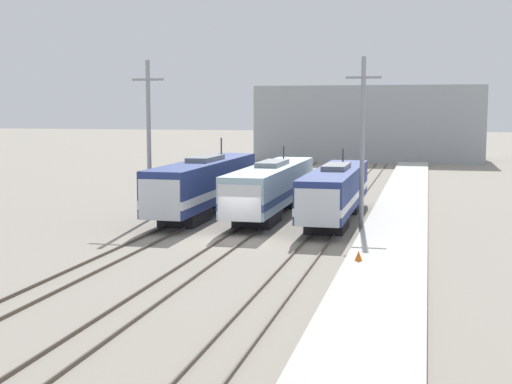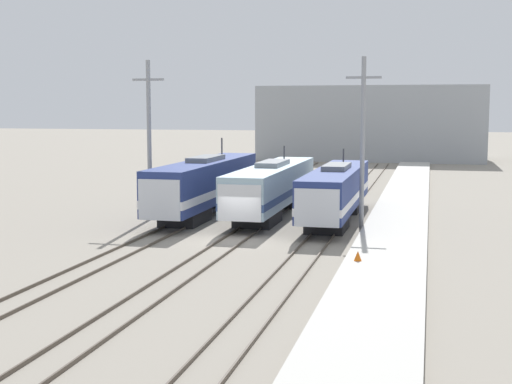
{
  "view_description": "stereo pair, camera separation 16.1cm",
  "coord_description": "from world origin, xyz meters",
  "views": [
    {
      "loc": [
        11.09,
        -40.29,
        7.9
      ],
      "look_at": [
        0.65,
        3.0,
        2.6
      ],
      "focal_mm": 50.0,
      "sensor_mm": 36.0,
      "label": 1
    },
    {
      "loc": [
        11.24,
        -40.25,
        7.9
      ],
      "look_at": [
        0.65,
        3.0,
        2.6
      ],
      "focal_mm": 50.0,
      "sensor_mm": 36.0,
      "label": 2
    }
  ],
  "objects": [
    {
      "name": "locomotive_far_right",
      "position": [
        4.92,
        8.84,
        2.04
      ],
      "size": [
        2.94,
        17.79,
        4.82
      ],
      "color": "black",
      "rests_on": "ground_plane"
    },
    {
      "name": "catenary_tower_left",
      "position": [
        -7.92,
        6.49,
        5.8
      ],
      "size": [
        2.29,
        0.3,
        11.15
      ],
      "color": "gray",
      "rests_on": "ground_plane"
    },
    {
      "name": "rail_pair_far_left",
      "position": [
        -4.92,
        0.0,
        0.07
      ],
      "size": [
        1.51,
        120.0,
        0.15
      ],
      "color": "#4C4238",
      "rests_on": "ground_plane"
    },
    {
      "name": "rail_pair_far_right",
      "position": [
        4.92,
        0.0,
        0.07
      ],
      "size": [
        1.51,
        120.0,
        0.15
      ],
      "color": "#4C4238",
      "rests_on": "ground_plane"
    },
    {
      "name": "rail_pair_center",
      "position": [
        0.0,
        0.0,
        0.07
      ],
      "size": [
        1.51,
        120.0,
        0.15
      ],
      "color": "#4C4238",
      "rests_on": "ground_plane"
    },
    {
      "name": "traffic_cone",
      "position": [
        7.94,
        -5.75,
        0.66
      ],
      "size": [
        0.38,
        0.38,
        0.5
      ],
      "color": "orange",
      "rests_on": "platform"
    },
    {
      "name": "ground_plane",
      "position": [
        0.0,
        0.0,
        0.0
      ],
      "size": [
        400.0,
        400.0,
        0.0
      ],
      "primitive_type": "plane",
      "color": "gray"
    },
    {
      "name": "platform",
      "position": [
        9.24,
        0.0,
        0.21
      ],
      "size": [
        4.0,
        120.0,
        0.41
      ],
      "color": "#B7B5AD",
      "rests_on": "ground_plane"
    },
    {
      "name": "depot_building",
      "position": [
        2.42,
        70.73,
        5.52
      ],
      "size": [
        33.11,
        15.91,
        11.05
      ],
      "color": "#9EA3A8",
      "rests_on": "ground_plane"
    },
    {
      "name": "catenary_tower_right",
      "position": [
        6.95,
        6.49,
        5.8
      ],
      "size": [
        2.29,
        0.3,
        11.15
      ],
      "color": "gray",
      "rests_on": "ground_plane"
    },
    {
      "name": "locomotive_center",
      "position": [
        0.0,
        10.29,
        2.06
      ],
      "size": [
        3.03,
        19.04,
        4.88
      ],
      "color": "#232326",
      "rests_on": "ground_plane"
    },
    {
      "name": "locomotive_far_left",
      "position": [
        -4.92,
        9.59,
        2.21
      ],
      "size": [
        3.0,
        19.05,
        5.49
      ],
      "color": "black",
      "rests_on": "ground_plane"
    }
  ]
}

